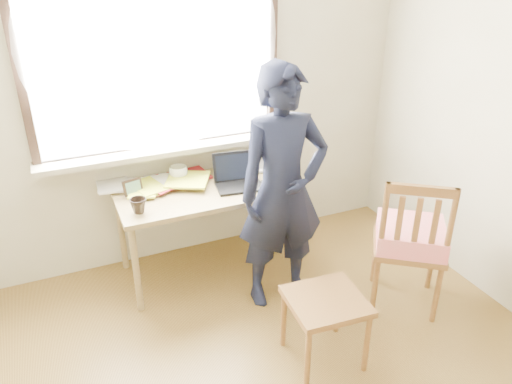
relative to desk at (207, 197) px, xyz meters
name	(u,v)px	position (x,y,z in m)	size (l,w,h in m)	color
room_shell	(302,122)	(-0.03, -1.43, 1.01)	(3.52, 4.02, 2.61)	#B8B294
desk	(207,197)	(0.00, 0.00, 0.00)	(1.30, 0.65, 0.70)	olive
laptop	(238,178)	(0.23, -0.03, 0.13)	(0.37, 0.31, 0.23)	black
mug_white	(179,173)	(-0.14, 0.23, 0.13)	(0.14, 0.14, 0.11)	white
mug_dark	(138,206)	(-0.53, -0.17, 0.12)	(0.11, 0.11, 0.10)	black
mouse	(265,182)	(0.42, -0.10, 0.09)	(0.08, 0.06, 0.03)	black
desk_clutter	(148,185)	(-0.38, 0.18, 0.09)	(0.90, 0.52, 0.05)	white
book_a	(146,184)	(-0.39, 0.23, 0.08)	(0.19, 0.25, 0.02)	white
book_b	(241,165)	(0.38, 0.27, 0.08)	(0.20, 0.27, 0.02)	white
picture_frame	(133,188)	(-0.51, 0.10, 0.13)	(0.14, 0.05, 0.11)	black
work_chair	(326,308)	(0.32, -1.17, -0.25)	(0.47, 0.45, 0.45)	brown
side_chair	(410,238)	(1.12, -0.93, -0.10)	(0.63, 0.63, 1.00)	brown
person	(283,191)	(0.36, -0.51, 0.21)	(0.61, 0.40, 1.68)	black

